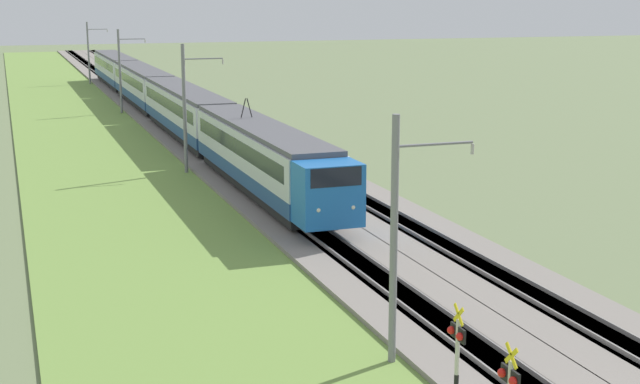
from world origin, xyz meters
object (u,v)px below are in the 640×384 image
at_px(passenger_train, 161,95).
at_px(catenary_mast_distant, 89,52).
at_px(catenary_mast_mid, 186,108).
at_px(crossing_signal_aux, 457,354).
at_px(catenary_mast_near, 396,239).
at_px(catenary_mast_far, 121,71).

relative_size(passenger_train, catenary_mast_distant, 11.16).
bearing_deg(catenary_mast_mid, catenary_mast_distant, -0.00).
height_order(crossing_signal_aux, catenary_mast_mid, catenary_mast_mid).
xyz_separation_m(catenary_mast_near, catenary_mast_distant, (91.48, 0.00, 0.15)).
relative_size(catenary_mast_mid, catenary_mast_far, 1.01).
xyz_separation_m(crossing_signal_aux, catenary_mast_distant, (95.51, -0.16, 2.02)).
relative_size(catenary_mast_mid, catenary_mast_distant, 1.03).
height_order(passenger_train, catenary_mast_mid, catenary_mast_mid).
bearing_deg(catenary_mast_distant, catenary_mast_far, 180.00).
distance_m(catenary_mast_mid, catenary_mast_distant, 60.99).
distance_m(crossing_signal_aux, catenary_mast_distant, 95.54).
bearing_deg(catenary_mast_near, passenger_train, -2.63).
height_order(crossing_signal_aux, catenary_mast_far, catenary_mast_far).
relative_size(catenary_mast_near, catenary_mast_distant, 0.96).
xyz_separation_m(passenger_train, catenary_mast_distant, (37.11, 2.50, 1.61)).
distance_m(crossing_signal_aux, catenary_mast_far, 65.05).
relative_size(catenary_mast_near, catenary_mast_mid, 0.94).
bearing_deg(catenary_mast_mid, catenary_mast_far, -0.00).
height_order(catenary_mast_near, catenary_mast_distant, catenary_mast_distant).
distance_m(catenary_mast_near, catenary_mast_mid, 30.50).
xyz_separation_m(crossing_signal_aux, catenary_mast_mid, (34.53, -0.16, 2.11)).
height_order(passenger_train, catenary_mast_distant, catenary_mast_distant).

